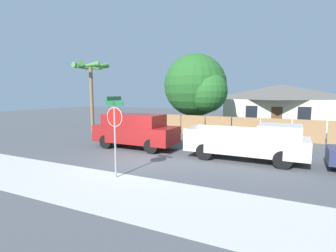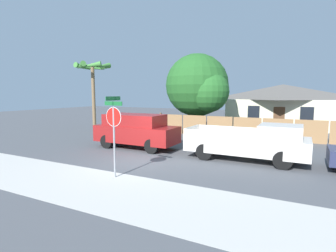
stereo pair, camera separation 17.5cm
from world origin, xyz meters
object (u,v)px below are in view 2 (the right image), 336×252
(house, at_px, (282,104))
(oak_tree, at_px, (199,87))
(palm_tree, at_px, (93,72))
(red_suv, at_px, (136,130))
(stop_sign, at_px, (114,124))
(orange_pickup, at_px, (250,142))

(house, distance_m, oak_tree, 9.53)
(house, xyz_separation_m, oak_tree, (-5.86, -7.35, 1.61))
(oak_tree, bearing_deg, palm_tree, -154.62)
(red_suv, bearing_deg, house, 66.51)
(house, bearing_deg, stop_sign, -102.63)
(palm_tree, bearing_deg, oak_tree, 25.38)
(stop_sign, bearing_deg, house, 81.73)
(red_suv, distance_m, stop_sign, 5.42)
(oak_tree, bearing_deg, orange_pickup, -55.38)
(oak_tree, relative_size, stop_sign, 2.10)
(red_suv, distance_m, orange_pickup, 6.36)
(orange_pickup, bearing_deg, stop_sign, -129.83)
(oak_tree, distance_m, orange_pickup, 10.00)
(house, distance_m, red_suv, 16.71)
(oak_tree, height_order, palm_tree, oak_tree)
(palm_tree, distance_m, red_suv, 8.94)
(house, relative_size, red_suv, 2.07)
(orange_pickup, xyz_separation_m, stop_sign, (-4.09, -4.82, 1.16))
(palm_tree, xyz_separation_m, red_suv, (6.95, -4.17, -3.79))
(house, distance_m, orange_pickup, 15.29)
(stop_sign, bearing_deg, orange_pickup, 54.08)
(stop_sign, bearing_deg, palm_tree, 140.08)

